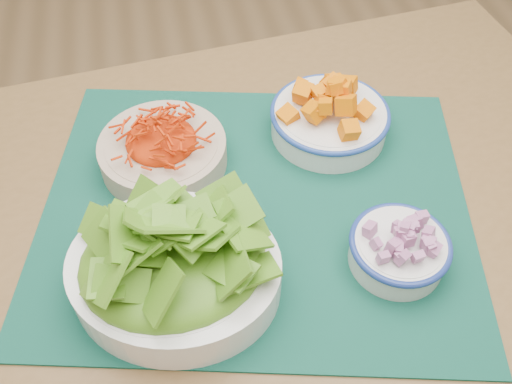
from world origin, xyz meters
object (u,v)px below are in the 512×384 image
lettuce_bowl (173,260)px  onion_bowl (399,247)px  placemat (256,206)px  squash_bowl (330,112)px  carrot_bowl (162,146)px  table (275,235)px

lettuce_bowl → onion_bowl: (0.29, -0.02, -0.03)m
placemat → lettuce_bowl: bearing=-124.8°
squash_bowl → lettuce_bowl: (-0.27, -0.24, 0.02)m
placemat → lettuce_bowl: (-0.13, -0.11, 0.06)m
onion_bowl → lettuce_bowl: bearing=176.3°
carrot_bowl → onion_bowl: bearing=-40.4°
onion_bowl → squash_bowl: bearing=94.3°
placemat → lettuce_bowl: lettuce_bowl is taller
squash_bowl → table: bearing=-135.6°
table → onion_bowl: size_ratio=8.01×
table → carrot_bowl: bearing=143.9°
placemat → squash_bowl: squash_bowl is taller
squash_bowl → lettuce_bowl: 0.36m
placemat → onion_bowl: 0.21m
carrot_bowl → squash_bowl: bearing=3.1°
squash_bowl → carrot_bowl: bearing=-176.9°
carrot_bowl → table: bearing=-30.2°
table → lettuce_bowl: size_ratio=3.71×
table → carrot_bowl: 0.23m
squash_bowl → onion_bowl: size_ratio=1.58×
lettuce_bowl → squash_bowl: bearing=59.0°
carrot_bowl → lettuce_bowl: lettuce_bowl is taller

